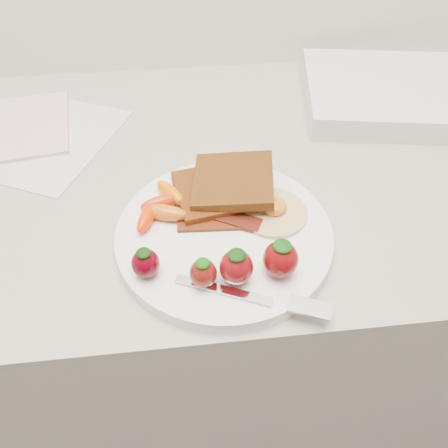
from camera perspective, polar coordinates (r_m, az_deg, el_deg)
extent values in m
cube|color=gray|center=(1.01, -2.59, -12.27)|extent=(2.00, 0.60, 0.90)
cylinder|color=white|center=(0.55, 0.00, -1.36)|extent=(0.27, 0.27, 0.02)
cube|color=#491706|center=(0.58, -1.36, 4.21)|extent=(0.11, 0.11, 0.01)
cube|color=black|center=(0.58, 1.21, 5.67)|extent=(0.12, 0.12, 0.02)
cylinder|color=#F8DFBE|center=(0.56, 6.40, 1.53)|extent=(0.11, 0.11, 0.01)
ellipsoid|color=orange|center=(0.56, 6.61, 2.30)|extent=(0.04, 0.04, 0.02)
cube|color=#4B180D|center=(0.55, -1.31, 0.05)|extent=(0.09, 0.03, 0.00)
cube|color=black|center=(0.55, 0.26, 0.93)|extent=(0.09, 0.06, 0.00)
cube|color=#3E0E02|center=(0.56, -0.67, 1.75)|extent=(0.09, 0.04, 0.00)
ellipsoid|color=red|center=(0.57, -8.42, 2.70)|extent=(0.05, 0.03, 0.02)
ellipsoid|color=#C25C11|center=(0.55, -7.74, 1.47)|extent=(0.06, 0.04, 0.02)
ellipsoid|color=#E73000|center=(0.55, -10.05, 0.78)|extent=(0.03, 0.05, 0.02)
ellipsoid|color=orange|center=(0.58, -7.07, 4.12)|extent=(0.05, 0.06, 0.02)
ellipsoid|color=#4E000C|center=(0.49, -10.21, -5.09)|extent=(0.03, 0.03, 0.04)
ellipsoid|color=black|center=(0.48, -10.49, -3.74)|extent=(0.02, 0.02, 0.01)
ellipsoid|color=#60110D|center=(0.48, -2.72, -6.44)|extent=(0.03, 0.03, 0.03)
ellipsoid|color=#0E4F08|center=(0.46, -2.80, -5.14)|extent=(0.02, 0.02, 0.01)
ellipsoid|color=#68080E|center=(0.48, 1.62, -5.69)|extent=(0.04, 0.04, 0.04)
ellipsoid|color=black|center=(0.46, 1.67, -4.06)|extent=(0.02, 0.02, 0.01)
ellipsoid|color=#680809|center=(0.49, 7.39, -4.60)|extent=(0.04, 0.04, 0.04)
ellipsoid|color=#0E400B|center=(0.47, 7.65, -2.86)|extent=(0.02, 0.02, 0.01)
cube|color=silver|center=(0.48, -0.12, -8.58)|extent=(0.10, 0.05, 0.00)
cube|color=white|center=(0.48, 11.19, -10.64)|extent=(0.05, 0.04, 0.00)
cube|color=silver|center=(0.76, -21.55, 10.12)|extent=(0.25, 0.28, 0.00)
cube|color=beige|center=(0.80, -24.10, 11.69)|extent=(0.15, 0.20, 0.01)
cube|color=silver|center=(0.85, 21.28, 15.62)|extent=(0.34, 0.29, 0.04)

